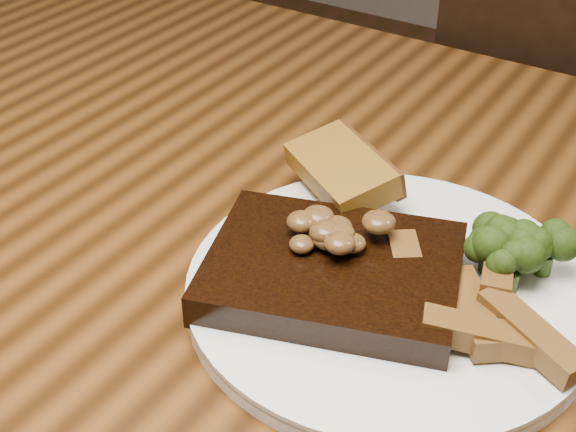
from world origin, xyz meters
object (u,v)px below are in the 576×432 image
steak (333,273)px  potato_wedges (475,301)px  chair_far (573,205)px  plate (388,291)px  garlic_bread (340,189)px  dining_table (293,322)px

steak → potato_wedges: bearing=-1.8°
chair_far → plate: 0.70m
chair_far → steak: 0.73m
chair_far → garlic_bread: 0.64m
chair_far → potato_wedges: size_ratio=7.93×
dining_table → potato_wedges: potato_wedges is taller
chair_far → garlic_bread: size_ratio=8.20×
garlic_bread → potato_wedges: bearing=5.5°
chair_far → steak: (-0.05, -0.67, 0.30)m
garlic_bread → plate: bearing=-10.5°
dining_table → potato_wedges: bearing=-5.9°
dining_table → plate: (0.10, -0.02, 0.10)m
chair_far → steak: bearing=82.0°
steak → potato_wedges: size_ratio=1.71×
plate → garlic_bread: bearing=137.7°
dining_table → plate: bearing=-12.4°
plate → garlic_bread: size_ratio=2.94×
garlic_bread → dining_table: bearing=-68.5°
garlic_bread → potato_wedges: 0.17m
dining_table → garlic_bread: (0.01, 0.06, 0.12)m
plate → steak: (-0.04, -0.02, 0.02)m
dining_table → garlic_bread: bearing=79.7°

